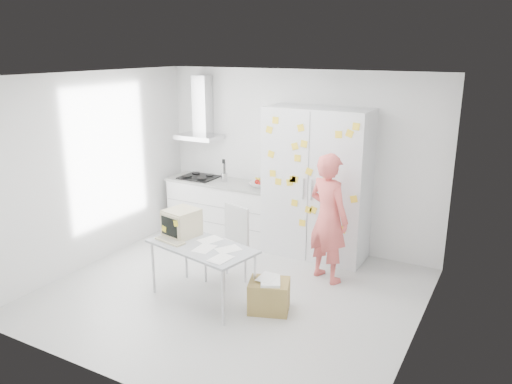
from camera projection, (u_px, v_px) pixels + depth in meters
The scene contains 10 objects.
floor at pixel (231, 294), 6.34m from camera, with size 4.50×4.00×0.02m, color silver.
walls at pixel (258, 178), 6.57m from camera, with size 4.52×4.01×2.70m.
ceiling at pixel (228, 76), 5.59m from camera, with size 4.50×4.00×0.02m, color white.
counter_run at pixel (222, 207), 8.19m from camera, with size 1.84×0.63×1.28m.
range_hood at pixel (202, 114), 8.10m from camera, with size 0.70×0.48×1.01m.
tall_cabinet at pixel (317, 184), 7.24m from camera, with size 1.50×0.68×2.20m.
person at pixel (328, 218), 6.50m from camera, with size 0.63×0.41×1.73m, color #EB605B.
desk at pixel (189, 233), 6.16m from camera, with size 1.44×0.92×1.06m.
chair at pixel (230, 240), 6.53m from camera, with size 0.58×0.58×1.02m.
cardboard_box at pixel (269, 295), 5.88m from camera, with size 0.56×0.51×0.41m.
Camera 1 is at (3.03, -4.87, 3.01)m, focal length 35.00 mm.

